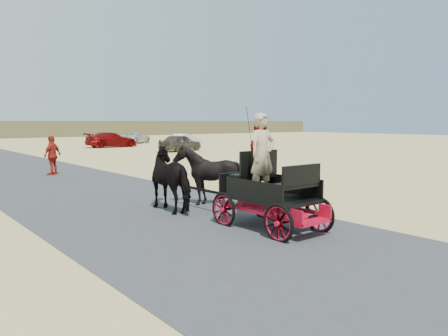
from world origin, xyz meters
TOP-DOWN VIEW (x-y plane):
  - ground at (0.00, 0.00)m, footprint 140.00×140.00m
  - road at (0.00, 0.00)m, footprint 6.00×140.00m
  - carriage at (1.15, 0.45)m, footprint 1.30×2.40m
  - horse_left at (0.60, 3.45)m, footprint 0.91×2.01m
  - horse_right at (1.70, 3.45)m, footprint 1.37×1.54m
  - driver_man at (0.95, 0.50)m, footprint 0.66×0.43m
  - passenger_woman at (1.45, 1.05)m, footprint 0.77×0.60m
  - pedestrian at (0.57, 13.20)m, footprint 1.07×0.92m
  - car_a at (13.40, 22.67)m, footprint 4.14×2.57m
  - car_b at (16.22, 26.34)m, footprint 3.92×2.25m
  - car_c at (11.43, 30.97)m, footprint 4.66×1.95m
  - car_d at (16.37, 35.90)m, footprint 4.62×4.05m

SIDE VIEW (x-z plane):
  - ground at x=0.00m, z-range 0.00..0.00m
  - road at x=0.00m, z-range 0.00..0.01m
  - carriage at x=1.15m, z-range 0.00..0.72m
  - car_d at x=16.37m, z-range 0.00..1.19m
  - car_b at x=16.22m, z-range 0.00..1.22m
  - car_a at x=13.40m, z-range 0.00..1.31m
  - car_c at x=11.43m, z-range 0.00..1.35m
  - horse_left at x=0.60m, z-range 0.00..1.70m
  - horse_right at x=1.70m, z-range 0.00..1.70m
  - pedestrian at x=0.57m, z-range 0.00..1.73m
  - passenger_woman at x=1.45m, z-range 0.72..2.30m
  - driver_man at x=0.95m, z-range 0.72..2.52m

